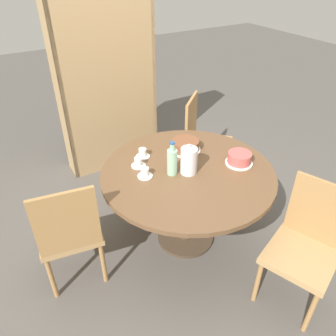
{
  "coord_description": "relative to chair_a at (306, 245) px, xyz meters",
  "views": [
    {
      "loc": [
        -1.14,
        -1.66,
        2.1
      ],
      "look_at": [
        0.0,
        0.3,
        0.56
      ],
      "focal_mm": 35.0,
      "sensor_mm": 36.0,
      "label": 1
    }
  ],
  "objects": [
    {
      "name": "chair_c",
      "position": [
        -1.31,
        0.91,
        0.0
      ],
      "size": [
        0.48,
        0.48,
        0.9
      ],
      "rotation": [
        0.0,
        0.0,
        9.27
      ],
      "color": "#A87A47",
      "rests_on": "ground_plane"
    },
    {
      "name": "cup_c",
      "position": [
        -0.7,
        0.93,
        0.26
      ],
      "size": [
        0.11,
        0.11,
        0.07
      ],
      "color": "white",
      "rests_on": "dining_table"
    },
    {
      "name": "coffee_pot",
      "position": [
        -0.4,
        0.81,
        0.34
      ],
      "size": [
        0.12,
        0.12,
        0.24
      ],
      "color": "silver",
      "rests_on": "dining_table"
    },
    {
      "name": "chair_b",
      "position": [
        0.24,
        1.5,
        0.0
      ],
      "size": [
        0.59,
        0.59,
        0.9
      ],
      "rotation": [
        0.0,
        0.0,
        7.03
      ],
      "color": "#A87A47",
      "rests_on": "ground_plane"
    },
    {
      "name": "ground_plane",
      "position": [
        -0.39,
        0.83,
        -0.47
      ],
      "size": [
        14.0,
        14.0,
        0.0
      ],
      "primitive_type": "plane",
      "color": "#56514C"
    },
    {
      "name": "cake_second",
      "position": [
        0.0,
        0.72,
        0.28
      ],
      "size": [
        0.21,
        0.21,
        0.09
      ],
      "color": "white",
      "rests_on": "dining_table"
    },
    {
      "name": "cake_main",
      "position": [
        -0.25,
        1.09,
        0.27
      ],
      "size": [
        0.25,
        0.25,
        0.09
      ],
      "color": "white",
      "rests_on": "dining_table"
    },
    {
      "name": "water_bottle",
      "position": [
        -0.51,
        0.86,
        0.34
      ],
      "size": [
        0.08,
        0.08,
        0.26
      ],
      "color": "#99C6A3",
      "rests_on": "dining_table"
    },
    {
      "name": "bookshelf",
      "position": [
        -0.43,
        2.29,
        0.41
      ],
      "size": [
        1.0,
        0.28,
        1.87
      ],
      "rotation": [
        0.0,
        0.0,
        3.14
      ],
      "color": "tan",
      "rests_on": "ground_plane"
    },
    {
      "name": "cup_a",
      "position": [
        -0.59,
        1.18,
        0.26
      ],
      "size": [
        0.11,
        0.11,
        0.07
      ],
      "color": "white",
      "rests_on": "dining_table"
    },
    {
      "name": "dining_table",
      "position": [
        -0.39,
        0.83,
        0.11
      ],
      "size": [
        1.3,
        1.3,
        0.7
      ],
      "color": "#473828",
      "rests_on": "ground_plane"
    },
    {
      "name": "chair_a",
      "position": [
        0.0,
        0.0,
        0.0
      ],
      "size": [
        0.54,
        0.54,
        0.9
      ],
      "rotation": [
        0.0,
        0.0,
        5.08
      ],
      "color": "#A87A47",
      "rests_on": "ground_plane"
    },
    {
      "name": "cup_b",
      "position": [
        -0.68,
        1.07,
        0.26
      ],
      "size": [
        0.11,
        0.11,
        0.07
      ],
      "color": "white",
      "rests_on": "dining_table"
    }
  ]
}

